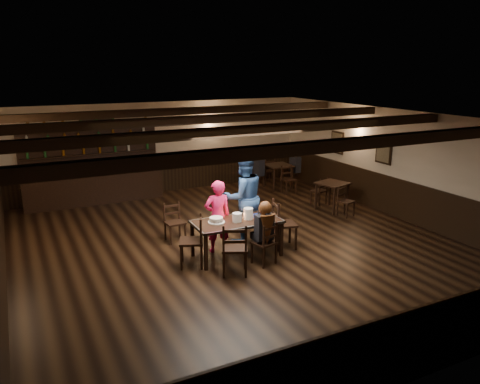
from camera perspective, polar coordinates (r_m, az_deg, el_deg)
name	(u,v)px	position (r m, az deg, el deg)	size (l,w,h in m)	color
ground	(236,245)	(10.12, -0.46, -6.46)	(10.00, 10.00, 0.00)	black
room_shell	(236,165)	(9.65, -0.53, 3.31)	(9.02, 10.02, 2.71)	beige
dining_table	(237,224)	(9.32, -0.39, -3.91)	(1.76, 0.91, 0.75)	black
chair_near_left	(235,246)	(8.50, -0.66, -6.57)	(0.61, 0.60, 1.00)	black
chair_near_right	(267,240)	(8.99, 3.28, -5.92)	(0.48, 0.47, 0.85)	black
chair_end_left	(196,237)	(8.95, -5.42, -5.48)	(0.59, 0.60, 1.00)	black
chair_end_right	(280,220)	(9.82, 4.94, -3.45)	(0.56, 0.58, 1.03)	black
chair_far_pushed	(173,219)	(10.33, -8.12, -3.23)	(0.42, 0.40, 0.85)	black
woman_pink	(218,216)	(9.55, -2.75, -2.99)	(0.55, 0.36, 1.51)	#E11765
man_blue	(243,197)	(10.04, 0.40, -0.65)	(0.96, 0.75, 1.98)	navy
seated_person	(265,223)	(8.91, 3.04, -3.80)	(0.34, 0.51, 0.83)	black
cake	(216,220)	(9.19, -2.91, -3.44)	(0.34, 0.34, 0.11)	white
plate_stack_a	(237,217)	(9.21, -0.35, -3.10)	(0.19, 0.19, 0.18)	white
plate_stack_b	(248,213)	(9.37, 1.02, -2.63)	(0.19, 0.19, 0.23)	white
tea_light	(237,217)	(9.42, -0.36, -3.10)	(0.05, 0.05, 0.06)	#A5A8AD
salt_shaker	(252,217)	(9.37, 1.52, -3.02)	(0.04, 0.04, 0.10)	silver
pepper_shaker	(256,218)	(9.34, 1.94, -3.17)	(0.03, 0.03, 0.08)	#A5A8AD
drink_glass	(249,214)	(9.50, 1.08, -2.76)	(0.07, 0.07, 0.10)	silver
menu_red	(260,219)	(9.41, 2.41, -3.27)	(0.26, 0.18, 0.00)	maroon
menu_blue	(258,215)	(9.65, 2.20, -2.79)	(0.34, 0.24, 0.00)	#0F184E
bar_counter	(93,177)	(13.65, -17.44, 1.77)	(3.93, 0.70, 2.20)	black
back_table_a	(332,186)	(12.56, 11.20, 0.66)	(0.89, 0.89, 0.75)	black
back_table_b	(278,168)	(14.58, 4.65, 2.94)	(0.80, 0.80, 0.75)	black
bg_patron_left	(259,164)	(14.31, 2.35, 3.44)	(0.22, 0.35, 0.70)	black
bg_patron_right	(295,161)	(14.82, 6.76, 3.76)	(0.23, 0.35, 0.71)	black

